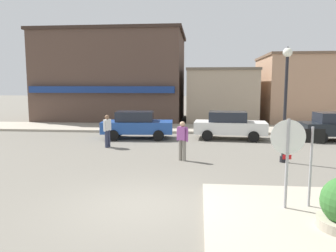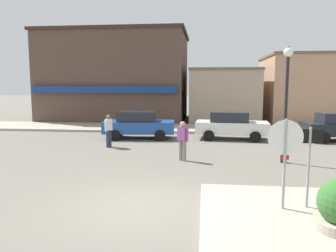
{
  "view_description": "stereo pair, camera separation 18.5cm",
  "coord_description": "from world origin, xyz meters",
  "px_view_note": "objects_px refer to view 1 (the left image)",
  "views": [
    {
      "loc": [
        1.42,
        -7.92,
        3.09
      ],
      "look_at": [
        0.22,
        4.5,
        1.5
      ],
      "focal_mm": 35.0,
      "sensor_mm": 36.0,
      "label": 1
    },
    {
      "loc": [
        1.6,
        -7.91,
        3.09
      ],
      "look_at": [
        0.22,
        4.5,
        1.5
      ],
      "focal_mm": 35.0,
      "sensor_mm": 36.0,
      "label": 2
    }
  ],
  "objects_px": {
    "lamp_post": "(286,88)",
    "pedestrian_crossing_near": "(182,140)",
    "stop_sign": "(287,152)",
    "one_way_sign": "(311,159)",
    "parked_car_second": "(229,125)",
    "parked_car_nearest": "(137,124)",
    "pedestrian_crossing_far": "(107,130)"
  },
  "relations": [
    {
      "from": "parked_car_second",
      "to": "pedestrian_crossing_far",
      "type": "relative_size",
      "value": 2.55
    },
    {
      "from": "lamp_post",
      "to": "pedestrian_crossing_near",
      "type": "bearing_deg",
      "value": -178.82
    },
    {
      "from": "lamp_post",
      "to": "pedestrian_crossing_near",
      "type": "height_order",
      "value": "lamp_post"
    },
    {
      "from": "lamp_post",
      "to": "pedestrian_crossing_far",
      "type": "bearing_deg",
      "value": 162.94
    },
    {
      "from": "pedestrian_crossing_near",
      "to": "pedestrian_crossing_far",
      "type": "bearing_deg",
      "value": 146.96
    },
    {
      "from": "stop_sign",
      "to": "parked_car_nearest",
      "type": "distance_m",
      "value": 11.99
    },
    {
      "from": "parked_car_nearest",
      "to": "pedestrian_crossing_near",
      "type": "distance_m",
      "value": 6.0
    },
    {
      "from": "stop_sign",
      "to": "lamp_post",
      "type": "relative_size",
      "value": 0.51
    },
    {
      "from": "one_way_sign",
      "to": "pedestrian_crossing_near",
      "type": "distance_m",
      "value": 6.15
    },
    {
      "from": "parked_car_nearest",
      "to": "pedestrian_crossing_near",
      "type": "xyz_separation_m",
      "value": [
        2.89,
        -5.26,
        0.06
      ]
    },
    {
      "from": "one_way_sign",
      "to": "parked_car_second",
      "type": "relative_size",
      "value": 0.51
    },
    {
      "from": "one_way_sign",
      "to": "pedestrian_crossing_far",
      "type": "height_order",
      "value": "one_way_sign"
    },
    {
      "from": "pedestrian_crossing_near",
      "to": "parked_car_second",
      "type": "bearing_deg",
      "value": 66.83
    },
    {
      "from": "parked_car_nearest",
      "to": "one_way_sign",
      "type": "bearing_deg",
      "value": -59.06
    },
    {
      "from": "one_way_sign",
      "to": "pedestrian_crossing_near",
      "type": "bearing_deg",
      "value": 123.05
    },
    {
      "from": "parked_car_nearest",
      "to": "pedestrian_crossing_near",
      "type": "height_order",
      "value": "pedestrian_crossing_near"
    },
    {
      "from": "stop_sign",
      "to": "parked_car_nearest",
      "type": "height_order",
      "value": "stop_sign"
    },
    {
      "from": "one_way_sign",
      "to": "lamp_post",
      "type": "distance_m",
      "value": 5.51
    },
    {
      "from": "stop_sign",
      "to": "one_way_sign",
      "type": "height_order",
      "value": "stop_sign"
    },
    {
      "from": "lamp_post",
      "to": "parked_car_second",
      "type": "relative_size",
      "value": 1.1
    },
    {
      "from": "lamp_post",
      "to": "parked_car_second",
      "type": "bearing_deg",
      "value": 106.57
    },
    {
      "from": "parked_car_second",
      "to": "pedestrian_crossing_near",
      "type": "relative_size",
      "value": 2.55
    },
    {
      "from": "pedestrian_crossing_near",
      "to": "pedestrian_crossing_far",
      "type": "relative_size",
      "value": 1.0
    },
    {
      "from": "lamp_post",
      "to": "pedestrian_crossing_near",
      "type": "relative_size",
      "value": 2.82
    },
    {
      "from": "parked_car_second",
      "to": "pedestrian_crossing_near",
      "type": "height_order",
      "value": "pedestrian_crossing_near"
    },
    {
      "from": "stop_sign",
      "to": "pedestrian_crossing_far",
      "type": "relative_size",
      "value": 1.43
    },
    {
      "from": "parked_car_nearest",
      "to": "parked_car_second",
      "type": "distance_m",
      "value": 5.28
    },
    {
      "from": "parked_car_nearest",
      "to": "parked_car_second",
      "type": "relative_size",
      "value": 1.0
    },
    {
      "from": "pedestrian_crossing_far",
      "to": "parked_car_nearest",
      "type": "bearing_deg",
      "value": 71.26
    },
    {
      "from": "pedestrian_crossing_far",
      "to": "parked_car_second",
      "type": "bearing_deg",
      "value": 26.39
    },
    {
      "from": "stop_sign",
      "to": "pedestrian_crossing_near",
      "type": "height_order",
      "value": "stop_sign"
    },
    {
      "from": "stop_sign",
      "to": "lamp_post",
      "type": "xyz_separation_m",
      "value": [
        1.27,
        5.39,
        1.44
      ]
    }
  ]
}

